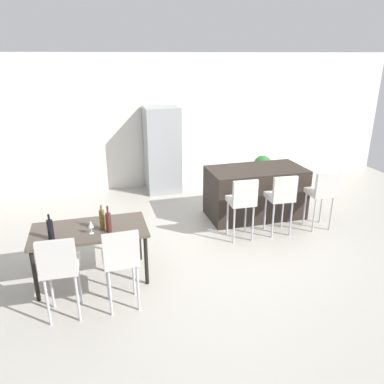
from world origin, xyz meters
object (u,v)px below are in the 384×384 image
(dining_table, at_px, (90,234))
(potted_plant, at_px, (263,166))
(refrigerator, at_px, (162,150))
(wine_bottle_end, at_px, (102,219))
(bar_chair_right, at_px, (322,191))
(kitchen_island, at_px, (255,192))
(wine_glass_left, at_px, (91,224))
(dining_chair_far, at_px, (121,257))
(wine_bottle_near, at_px, (50,229))
(bar_chair_middle, at_px, (281,195))
(dining_chair_near, at_px, (59,265))
(bar_chair_left, at_px, (242,199))
(wine_bottle_inner, at_px, (109,222))

(dining_table, bearing_deg, potted_plant, 38.36)
(refrigerator, bearing_deg, wine_bottle_end, -113.85)
(bar_chair_right, bearing_deg, dining_table, -172.10)
(bar_chair_right, relative_size, refrigerator, 0.57)
(kitchen_island, distance_m, wine_glass_left, 3.33)
(bar_chair_right, distance_m, wine_bottle_end, 3.69)
(dining_chair_far, bearing_deg, wine_bottle_near, 143.60)
(kitchen_island, bearing_deg, bar_chair_middle, -85.10)
(kitchen_island, relative_size, dining_chair_near, 1.67)
(bar_chair_right, bearing_deg, wine_glass_left, -169.98)
(dining_chair_near, distance_m, dining_chair_far, 0.67)
(dining_chair_near, distance_m, wine_glass_left, 0.72)
(potted_plant, bearing_deg, wine_bottle_end, -140.00)
(wine_bottle_near, xyz_separation_m, wine_glass_left, (0.47, 0.03, -0.01))
(bar_chair_right, distance_m, wine_bottle_near, 4.32)
(kitchen_island, relative_size, bar_chair_left, 1.67)
(kitchen_island, distance_m, dining_chair_near, 3.93)
(bar_chair_left, height_order, bar_chair_right, same)
(dining_chair_far, bearing_deg, kitchen_island, 38.51)
(bar_chair_middle, distance_m, wine_bottle_inner, 2.89)
(bar_chair_left, height_order, dining_table, bar_chair_left)
(bar_chair_middle, xyz_separation_m, wine_bottle_inner, (-2.80, -0.68, 0.18))
(wine_bottle_end, bearing_deg, dining_chair_far, -77.12)
(bar_chair_left, xyz_separation_m, bar_chair_middle, (0.69, 0.00, 0.00))
(wine_glass_left, relative_size, potted_plant, 0.28)
(bar_chair_right, distance_m, dining_table, 3.85)
(kitchen_island, xyz_separation_m, wine_bottle_inner, (-2.73, -1.51, 0.42))
(bar_chair_middle, height_order, wine_bottle_end, wine_bottle_end)
(wine_glass_left, bearing_deg, dining_table, 101.30)
(bar_chair_left, height_order, refrigerator, refrigerator)
(dining_chair_far, relative_size, wine_bottle_near, 3.16)
(dining_chair_far, relative_size, wine_glass_left, 6.03)
(kitchen_island, distance_m, wine_bottle_end, 3.16)
(bar_chair_left, xyz_separation_m, wine_bottle_near, (-2.81, -0.70, 0.18))
(wine_bottle_end, xyz_separation_m, potted_plant, (3.83, 3.21, -0.51))
(wine_bottle_inner, height_order, potted_plant, wine_bottle_inner)
(wine_bottle_near, xyz_separation_m, wine_bottle_end, (0.62, 0.13, 0.00))
(dining_chair_far, xyz_separation_m, wine_glass_left, (-0.31, 0.61, 0.17))
(wine_glass_left, xyz_separation_m, refrigerator, (1.57, 3.32, 0.06))
(bar_chair_right, bearing_deg, dining_chair_near, -162.92)
(dining_chair_near, distance_m, wine_bottle_end, 0.88)
(bar_chair_middle, bearing_deg, wine_bottle_end, -168.70)
(dining_chair_far, xyz_separation_m, wine_bottle_inner, (-0.09, 0.59, 0.18))
(kitchen_island, distance_m, bar_chair_left, 1.06)
(dining_chair_far, relative_size, wine_bottle_inner, 2.97)
(wine_bottle_inner, height_order, refrigerator, refrigerator)
(potted_plant, bearing_deg, wine_glass_left, -140.23)
(wine_bottle_near, bearing_deg, bar_chair_right, 9.34)
(bar_chair_middle, distance_m, wine_glass_left, 3.10)
(wine_bottle_inner, height_order, wine_bottle_end, wine_bottle_inner)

